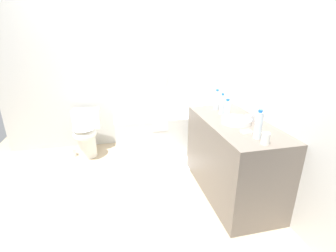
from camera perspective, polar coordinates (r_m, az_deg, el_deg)
ground_plane at (r=3.03m, az=-10.06°, el=-13.72°), size 3.94×3.94×0.00m
wall_back_tiled at (r=3.89m, az=-12.44°, el=13.10°), size 3.34×0.10×2.43m
wall_right_mirror at (r=3.00m, az=19.15°, el=10.35°), size 0.10×2.99×2.43m
bathtub at (r=3.78m, az=-0.83°, el=-0.76°), size 1.52×0.73×1.26m
toilet at (r=3.74m, az=-18.81°, el=-1.60°), size 0.40×0.54×0.68m
vanity_counter at (r=2.78m, az=14.87°, el=-7.34°), size 0.61×1.31×0.85m
sink_basin at (r=2.57m, az=15.85°, el=1.19°), size 0.30×0.30×0.05m
sink_faucet at (r=2.65m, az=19.31°, el=1.70°), size 0.11×0.15×0.08m
water_bottle_0 at (r=2.97m, az=11.45°, el=6.04°), size 0.06×0.06×0.25m
water_bottle_1 at (r=2.80m, az=12.66°, el=4.99°), size 0.06×0.06×0.24m
water_bottle_2 at (r=2.21m, az=20.62°, el=0.17°), size 0.06×0.06×0.26m
water_bottle_3 at (r=2.72m, az=13.80°, el=4.01°), size 0.07×0.07×0.20m
drinking_glass_0 at (r=2.92m, az=12.84°, el=4.27°), size 0.07×0.07×0.09m
drinking_glass_1 at (r=2.14m, az=22.08°, el=-2.75°), size 0.07×0.07×0.10m
soap_dish at (r=2.34m, az=18.00°, el=-1.27°), size 0.09×0.06×0.02m
bath_mat at (r=3.41m, az=1.72°, el=-9.09°), size 0.60×0.37×0.01m
toilet_paper_roll at (r=3.89m, az=-21.73°, el=-5.78°), size 0.11×0.11×0.13m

